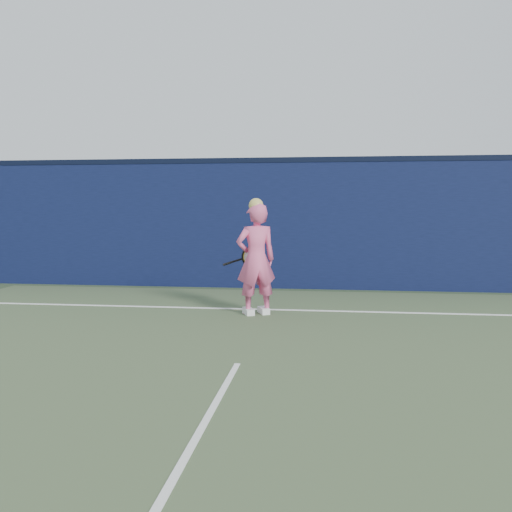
# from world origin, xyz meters

# --- Properties ---
(ground) EXTENTS (80.00, 80.00, 0.00)m
(ground) POSITION_xyz_m (0.00, 0.00, 0.00)
(ground) COLOR #30452A
(ground) RESTS_ON ground
(backstop_wall) EXTENTS (24.00, 0.40, 2.50)m
(backstop_wall) POSITION_xyz_m (0.00, 6.50, 1.25)
(backstop_wall) COLOR #0B1233
(backstop_wall) RESTS_ON ground
(wall_cap) EXTENTS (24.00, 0.42, 0.10)m
(wall_cap) POSITION_xyz_m (0.00, 6.50, 2.55)
(wall_cap) COLOR black
(wall_cap) RESTS_ON backstop_wall
(player) EXTENTS (0.72, 0.62, 1.76)m
(player) POSITION_xyz_m (-0.14, 3.65, 0.85)
(player) COLOR #E4588C
(player) RESTS_ON ground
(racket) EXTENTS (0.57, 0.27, 0.32)m
(racket) POSITION_xyz_m (-0.31, 4.04, 0.83)
(racket) COLOR black
(racket) RESTS_ON ground
(court_lines) EXTENTS (11.00, 12.04, 0.01)m
(court_lines) POSITION_xyz_m (0.00, -0.33, 0.01)
(court_lines) COLOR white
(court_lines) RESTS_ON court_surface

